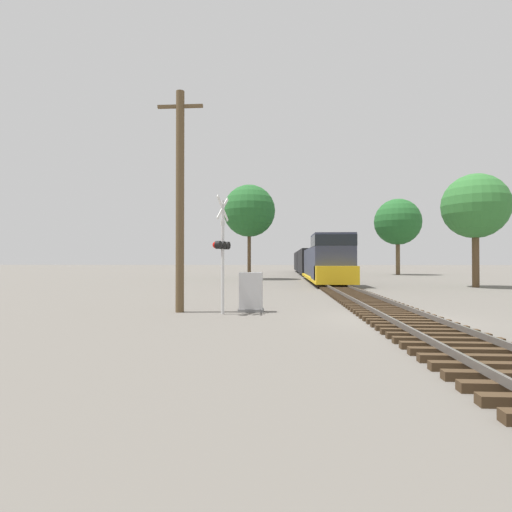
{
  "coord_description": "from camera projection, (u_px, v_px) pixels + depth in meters",
  "views": [
    {
      "loc": [
        -4.0,
        -13.82,
        2.0
      ],
      "look_at": [
        -5.49,
        9.38,
        2.3
      ],
      "focal_mm": 28.0,
      "sensor_mm": 36.0,
      "label": 1
    }
  ],
  "objects": [
    {
      "name": "rail_track_bed",
      "position": [
        400.0,
        316.0,
        13.51
      ],
      "size": [
        2.6,
        160.0,
        0.31
      ],
      "color": "#42301E",
      "rests_on": "ground"
    },
    {
      "name": "crossing_signal_near",
      "position": [
        222.0,
        248.0,
        15.05
      ],
      "size": [
        0.58,
        1.0,
        4.46
      ],
      "rotation": [
        0.0,
        0.0,
        -1.89
      ],
      "color": "silver",
      "rests_on": "ground"
    },
    {
      "name": "utility_pole",
      "position": [
        180.0,
        199.0,
        15.68
      ],
      "size": [
        1.8,
        0.33,
        8.71
      ],
      "color": "brown",
      "rests_on": "ground"
    },
    {
      "name": "ground_plane",
      "position": [
        400.0,
        320.0,
        13.5
      ],
      "size": [
        400.0,
        400.0,
        0.0
      ],
      "primitive_type": "plane",
      "color": "#666059"
    },
    {
      "name": "tree_deep_background",
      "position": [
        398.0,
        222.0,
        58.77
      ],
      "size": [
        6.78,
        6.78,
        11.2
      ],
      "color": "brown",
      "rests_on": "ground"
    },
    {
      "name": "freight_train",
      "position": [
        311.0,
        262.0,
        54.35
      ],
      "size": [
        3.13,
        53.14,
        4.14
      ],
      "color": "#33384C",
      "rests_on": "ground"
    },
    {
      "name": "tree_far_right",
      "position": [
        475.0,
        207.0,
        30.5
      ],
      "size": [
        4.92,
        4.92,
        8.69
      ],
      "color": "brown",
      "rests_on": "ground"
    },
    {
      "name": "relay_cabinet",
      "position": [
        251.0,
        292.0,
        15.74
      ],
      "size": [
        1.0,
        0.59,
        1.55
      ],
      "color": "slate",
      "rests_on": "ground"
    },
    {
      "name": "tree_mid_background",
      "position": [
        249.0,
        211.0,
        44.32
      ],
      "size": [
        5.77,
        5.77,
        10.49
      ],
      "color": "brown",
      "rests_on": "ground"
    }
  ]
}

